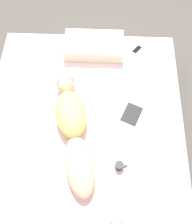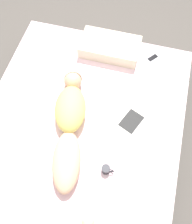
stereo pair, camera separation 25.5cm
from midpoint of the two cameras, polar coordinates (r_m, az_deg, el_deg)
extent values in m
plane|color=#4C4742|center=(3.05, -0.23, -6.54)|extent=(12.00, 12.00, 0.00)
cube|color=#383333|center=(2.87, -0.25, -5.17)|extent=(2.00, 2.35, 0.39)
cube|color=silver|center=(2.63, -0.27, -2.95)|extent=(1.94, 2.29, 0.15)
ellipsoid|color=tan|center=(2.33, -3.30, -10.99)|extent=(0.37, 0.61, 0.16)
ellipsoid|color=#D1C660|center=(2.50, -2.72, 0.40)|extent=(0.40, 0.55, 0.22)
ellipsoid|color=#472D19|center=(2.69, -2.34, 6.91)|extent=(0.22, 0.21, 0.10)
sphere|color=tan|center=(2.68, -2.36, 6.46)|extent=(0.18, 0.18, 0.18)
cube|color=silver|center=(2.64, 5.94, 0.73)|extent=(0.36, 0.40, 0.01)
cube|color=silver|center=(2.60, 10.47, -2.29)|extent=(0.36, 0.40, 0.01)
cube|color=black|center=(2.59, 10.49, -2.24)|extent=(0.24, 0.27, 0.00)
cylinder|color=#232328|center=(2.36, 5.28, -12.65)|extent=(0.08, 0.08, 0.08)
cylinder|color=black|center=(2.33, 5.35, -12.45)|extent=(0.06, 0.06, 0.00)
torus|color=#232328|center=(2.37, 6.32, -12.89)|extent=(0.06, 0.01, 0.06)
cube|color=silver|center=(3.06, 14.61, 11.11)|extent=(0.14, 0.16, 0.01)
cube|color=black|center=(3.06, 14.63, 11.17)|extent=(0.12, 0.13, 0.00)
sphere|color=#D1B289|center=(2.19, 1.84, -23.24)|extent=(0.10, 0.10, 0.10)
cube|color=beige|center=(3.00, 5.53, 13.71)|extent=(0.65, 0.36, 0.14)
camera|label=1|loc=(0.13, -87.12, 5.54)|focal=42.00mm
camera|label=2|loc=(0.13, 92.88, -5.54)|focal=42.00mm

